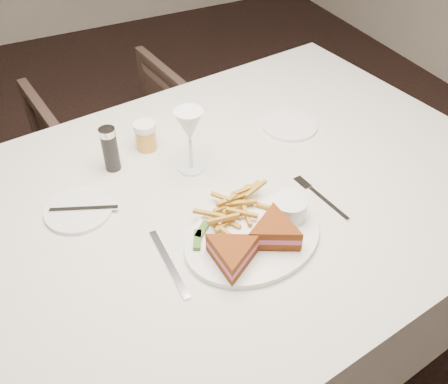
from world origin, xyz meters
TOP-DOWN VIEW (x-y plane):
  - ground at (0.00, 0.00)m, footprint 5.00×5.00m
  - table at (0.38, -0.37)m, footprint 1.66×1.22m
  - chair_far at (0.37, 0.63)m, footprint 0.66×0.63m
  - table_setting at (0.38, -0.44)m, footprint 0.80×0.61m

SIDE VIEW (x-z plane):
  - ground at x=0.00m, z-range 0.00..0.00m
  - chair_far at x=0.37m, z-range 0.00..0.61m
  - table at x=0.38m, z-range 0.00..0.75m
  - table_setting at x=0.38m, z-range 0.70..0.88m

